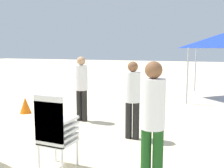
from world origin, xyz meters
The scene contains 6 objects.
stacked_plastic_chairs centered at (1.63, -0.02, 0.70)m, with size 0.48×0.48×1.20m.
lifeguard_near_left centered at (3.10, 0.11, 0.98)m, with size 0.32×0.32×1.71m.
lifeguard_near_center centered at (0.59, 2.62, 0.97)m, with size 0.32×0.32×1.68m.
lifeguard_near_right centered at (2.24, 1.84, 0.92)m, with size 0.32×0.32×1.62m.
traffic_cone_near centered at (-1.35, 2.68, 0.23)m, with size 0.33×0.33×0.47m, color orange.
cooler_box centered at (0.72, 1.34, 0.20)m, with size 0.44×0.40×0.39m, color red.
Camera 1 is at (3.88, -3.08, 1.84)m, focal length 41.01 mm.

